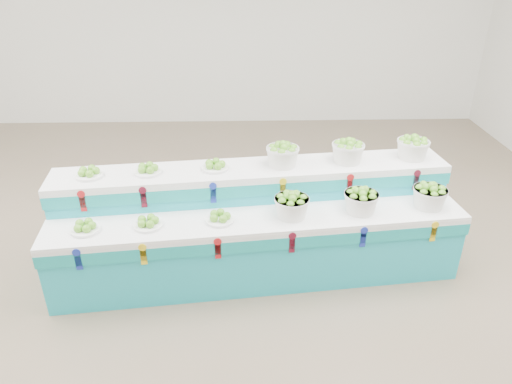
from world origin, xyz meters
TOP-DOWN VIEW (x-y plane):
  - ground at (0.00, 0.00)m, footprint 10.00×10.00m
  - back_wall at (0.00, 5.00)m, footprint 10.00×0.00m
  - display_stand at (0.77, 0.42)m, footprint 4.02×1.44m
  - plate_lower_left at (-0.75, 0.01)m, footprint 0.29×0.29m
  - plate_lower_mid at (-0.21, 0.07)m, footprint 0.29×0.29m
  - plate_lower_right at (0.43, 0.14)m, footprint 0.29×0.29m
  - basket_lower_left at (1.09, 0.21)m, footprint 0.36×0.36m
  - basket_lower_mid at (1.75, 0.28)m, footprint 0.36×0.36m
  - basket_lower_right at (2.43, 0.35)m, footprint 0.36×0.36m
  - plate_upper_left at (-0.80, 0.49)m, footprint 0.29×0.29m
  - plate_upper_mid at (-0.26, 0.55)m, footprint 0.29×0.29m
  - plate_upper_right at (0.38, 0.62)m, footprint 0.29×0.29m
  - basket_upper_left at (1.04, 0.69)m, footprint 0.36×0.36m
  - basket_upper_mid at (1.70, 0.76)m, footprint 0.36×0.36m
  - basket_upper_right at (2.38, 0.84)m, footprint 0.36×0.36m

SIDE VIEW (x-z plane):
  - ground at x=0.00m, z-range 0.00..0.00m
  - display_stand at x=0.77m, z-range 0.00..1.02m
  - plate_lower_left at x=-0.75m, z-range 0.72..0.82m
  - plate_lower_mid at x=-0.21m, z-range 0.72..0.82m
  - plate_lower_right at x=0.43m, z-range 0.72..0.82m
  - basket_lower_left at x=1.09m, z-range 0.72..0.96m
  - basket_lower_mid at x=1.75m, z-range 0.72..0.96m
  - basket_lower_right at x=2.43m, z-range 0.72..0.96m
  - plate_upper_left at x=-0.80m, z-range 1.02..1.12m
  - plate_upper_mid at x=-0.26m, z-range 1.02..1.12m
  - plate_upper_right at x=0.38m, z-range 1.02..1.12m
  - basket_upper_left at x=1.04m, z-range 1.02..1.26m
  - basket_upper_mid at x=1.70m, z-range 1.02..1.26m
  - basket_upper_right at x=2.38m, z-range 1.02..1.26m
  - back_wall at x=0.00m, z-range -3.00..7.00m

